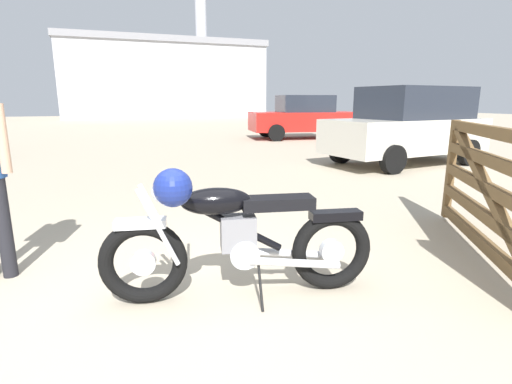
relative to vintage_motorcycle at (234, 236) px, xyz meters
name	(u,v)px	position (x,y,z in m)	size (l,w,h in m)	color
ground_plane	(194,312)	(-0.33, -0.13, -0.49)	(80.00, 80.00, 0.00)	tan
vintage_motorcycle	(234,236)	(0.00, 0.00, 0.00)	(2.07, 0.73, 1.07)	black
timber_gate	(502,192)	(2.35, -0.19, 0.21)	(1.30, 2.31, 1.60)	brown
pale_sedan_back	(304,117)	(5.97, 11.80, 0.34)	(4.36, 2.27, 1.67)	black
silver_sedan_mid	(408,125)	(5.56, 5.10, 0.43)	(4.12, 2.31, 1.78)	black
industrial_building	(160,81)	(2.65, 37.81, 2.83)	(17.75, 14.14, 12.89)	#B2B2B7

